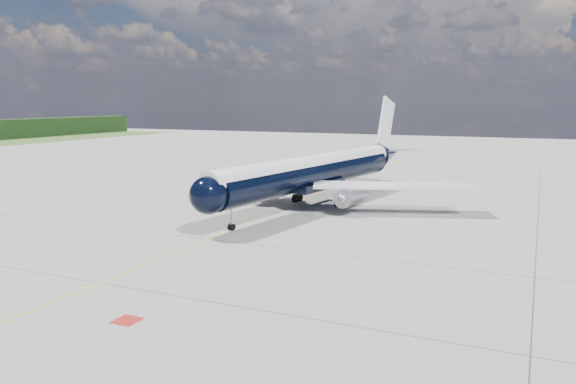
# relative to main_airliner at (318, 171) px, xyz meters

# --- Properties ---
(ground) EXTENTS (320.00, 320.00, 0.00)m
(ground) POSITION_rel_main_airliner_xyz_m (-3.05, -2.43, -4.49)
(ground) COLOR gray
(ground) RESTS_ON ground
(taxiway_centerline) EXTENTS (0.16, 160.00, 0.01)m
(taxiway_centerline) POSITION_rel_main_airliner_xyz_m (-3.05, -7.43, -4.49)
(taxiway_centerline) COLOR yellow
(taxiway_centerline) RESTS_ON ground
(red_marking) EXTENTS (1.60, 1.60, 0.01)m
(red_marking) POSITION_rel_main_airliner_xyz_m (3.75, -42.43, -4.49)
(red_marking) COLOR maroon
(red_marking) RESTS_ON ground
(main_airliner) EXTENTS (40.70, 49.97, 14.47)m
(main_airliner) POSITION_rel_main_airliner_xyz_m (0.00, 0.00, 0.00)
(main_airliner) COLOR black
(main_airliner) RESTS_ON ground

